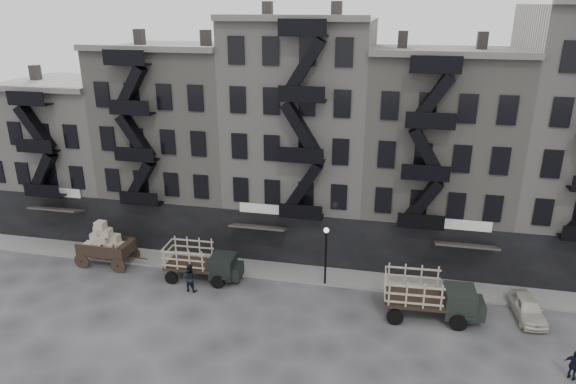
% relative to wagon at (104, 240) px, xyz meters
% --- Properties ---
extents(ground, '(140.00, 140.00, 0.00)m').
position_rel_wagon_xyz_m(ground, '(13.17, -2.29, -1.96)').
color(ground, '#38383A').
rests_on(ground, ground).
extents(sidewalk, '(55.00, 2.50, 0.15)m').
position_rel_wagon_xyz_m(sidewalk, '(13.17, 1.46, -1.88)').
color(sidewalk, slate).
rests_on(sidewalk, ground).
extents(building_west, '(10.00, 11.35, 13.20)m').
position_rel_wagon_xyz_m(building_west, '(-6.83, 7.54, 4.04)').
color(building_west, gray).
rests_on(building_west, ground).
extents(building_midwest, '(10.00, 11.35, 16.20)m').
position_rel_wagon_xyz_m(building_midwest, '(3.17, 7.54, 5.54)').
color(building_midwest, slate).
rests_on(building_midwest, ground).
extents(building_center, '(10.00, 11.35, 18.20)m').
position_rel_wagon_xyz_m(building_center, '(13.17, 7.53, 6.54)').
color(building_center, gray).
rests_on(building_center, ground).
extents(building_mideast, '(10.00, 11.35, 16.20)m').
position_rel_wagon_xyz_m(building_mideast, '(23.17, 7.54, 5.54)').
color(building_mideast, slate).
rests_on(building_mideast, ground).
extents(lamp_post, '(0.36, 0.36, 4.28)m').
position_rel_wagon_xyz_m(lamp_post, '(16.17, 0.31, 0.82)').
color(lamp_post, black).
rests_on(lamp_post, ground).
extents(wagon, '(4.12, 2.30, 3.43)m').
position_rel_wagon_xyz_m(wagon, '(0.00, 0.00, 0.00)').
color(wagon, black).
rests_on(wagon, ground).
extents(stake_truck_west, '(5.33, 2.33, 2.64)m').
position_rel_wagon_xyz_m(stake_truck_west, '(7.68, -0.62, -0.45)').
color(stake_truck_west, black).
rests_on(stake_truck_west, ground).
extents(stake_truck_east, '(5.94, 2.66, 2.93)m').
position_rel_wagon_xyz_m(stake_truck_east, '(22.88, -2.13, -0.29)').
color(stake_truck_east, black).
rests_on(stake_truck_east, ground).
extents(car_east, '(1.94, 3.99, 1.31)m').
position_rel_wagon_xyz_m(car_east, '(28.76, -0.88, -1.30)').
color(car_east, beige).
rests_on(car_east, ground).
extents(pedestrian_mid, '(1.00, 0.80, 1.97)m').
position_rel_wagon_xyz_m(pedestrian_mid, '(7.48, -2.27, -0.98)').
color(pedestrian_mid, black).
rests_on(pedestrian_mid, ground).
extents(policeman, '(1.02, 0.93, 1.67)m').
position_rel_wagon_xyz_m(policeman, '(29.83, -6.29, -1.12)').
color(policeman, black).
rests_on(policeman, ground).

